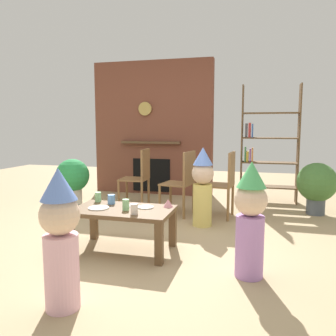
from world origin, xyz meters
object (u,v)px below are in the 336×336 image
child_with_cone_hat (60,236)px  dining_chair_middle (183,179)px  paper_cup_near_right (126,205)px  child_in_pink (250,217)px  potted_plant_short (73,178)px  child_by_the_chairs (203,185)px  potted_plant_tall (317,184)px  coffee_table (123,216)px  paper_cup_center (98,197)px  bookshelf (265,148)px  paper_plate_front (146,207)px  birthday_cake_slice (168,203)px  paper_cup_far_left (111,199)px  dining_chair_left (140,175)px  paper_cup_near_left (134,209)px  dining_chair_right (224,180)px  paper_plate_rear (99,208)px

child_with_cone_hat → dining_chair_middle: (0.27, 2.59, -0.00)m
child_with_cone_hat → paper_cup_near_right: bearing=-2.8°
child_in_pink → potted_plant_short: size_ratio=1.34×
child_by_the_chairs → potted_plant_tall: bearing=154.4°
coffee_table → paper_cup_center: 0.45m
bookshelf → child_by_the_chairs: (-0.76, -1.63, -0.37)m
bookshelf → paper_plate_front: bookshelf is taller
paper_cup_center → birthday_cake_slice: (0.80, -0.04, -0.01)m
paper_cup_far_left → dining_chair_middle: (0.48, 1.31, 0.03)m
paper_plate_front → dining_chair_left: bearing=111.6°
coffee_table → paper_plate_front: 0.24m
potted_plant_short → paper_plate_front: bearing=-42.4°
birthday_cake_slice → dining_chair_left: bearing=119.0°
potted_plant_tall → paper_cup_near_left: bearing=-131.1°
coffee_table → dining_chair_right: 1.75m
dining_chair_left → dining_chair_middle: 0.78m
dining_chair_middle → child_by_the_chairs: bearing=139.3°
paper_plate_rear → child_in_pink: child_in_pink is taller
paper_cup_near_left → dining_chair_middle: size_ratio=0.11×
child_in_pink → child_by_the_chairs: 1.46m
paper_cup_far_left → child_by_the_chairs: 1.21m
coffee_table → paper_plate_front: (0.21, 0.09, 0.08)m
bookshelf → paper_plate_rear: 3.22m
dining_chair_middle → dining_chair_left: bearing=-9.5°
coffee_table → dining_chair_middle: dining_chair_middle is taller
potted_plant_short → paper_cup_center: bearing=-51.4°
child_by_the_chairs → dining_chair_middle: size_ratio=1.10×
paper_cup_far_left → potted_plant_short: (-1.38, 1.56, -0.06)m
child_in_pink → potted_plant_tall: 2.45m
child_with_cone_hat → dining_chair_left: bearing=8.2°
paper_cup_near_right → paper_plate_front: 0.21m
paper_cup_center → potted_plant_short: size_ratio=0.14×
paper_cup_far_left → birthday_cake_slice: 0.61m
coffee_table → paper_cup_far_left: bearing=140.3°
potted_plant_short → dining_chair_middle: bearing=-7.7°
child_with_cone_hat → potted_plant_tall: (2.08, 3.14, -0.08)m
paper_plate_front → dining_chair_middle: bearing=86.7°
coffee_table → potted_plant_short: size_ratio=1.37×
paper_cup_center → potted_plant_tall: bearing=36.0°
child_in_pink → dining_chair_middle: child_in_pink is taller
child_by_the_chairs → bookshelf: bearing=-174.0°
paper_cup_near_left → paper_plate_rear: (-0.42, 0.11, -0.04)m
dining_chair_middle → potted_plant_tall: 1.89m
paper_cup_near_left → birthday_cake_slice: paper_cup_near_left is taller
dining_chair_middle → paper_plate_rear: bearing=81.3°
paper_cup_near_right → paper_cup_far_left: paper_cup_near_right is taller
birthday_cake_slice → paper_cup_near_right: bearing=-148.1°
paper_cup_near_left → paper_plate_rear: bearing=164.8°
paper_cup_near_left → child_by_the_chairs: bearing=70.0°
paper_cup_far_left → paper_cup_near_left: bearing=-41.1°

